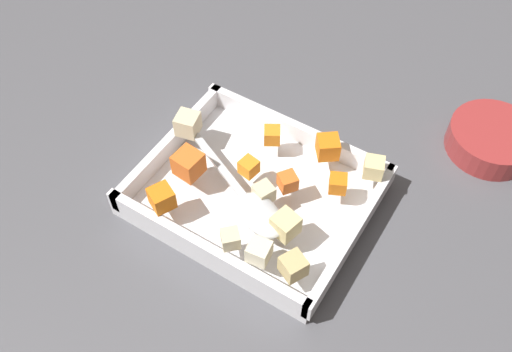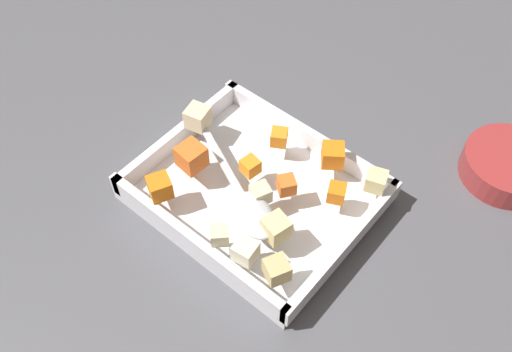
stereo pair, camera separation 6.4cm
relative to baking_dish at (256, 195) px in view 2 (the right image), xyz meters
name	(u,v)px [view 2 (the right image)]	position (x,y,z in m)	size (l,w,h in m)	color
ground_plane	(260,193)	(0.00, -0.01, -0.01)	(4.00, 4.00, 0.00)	#4C4C51
baking_dish	(256,195)	(0.00, 0.00, 0.00)	(0.30, 0.25, 0.05)	silver
carrot_chunk_near_right	(250,166)	(0.02, -0.01, 0.04)	(0.02, 0.02, 0.02)	orange
carrot_chunk_corner_nw	(333,155)	(-0.06, -0.09, 0.05)	(0.03, 0.03, 0.03)	orange
carrot_chunk_near_left	(288,184)	(-0.04, -0.02, 0.04)	(0.02, 0.02, 0.02)	orange
carrot_chunk_under_handle	(279,137)	(0.02, -0.07, 0.04)	(0.02, 0.02, 0.02)	orange
carrot_chunk_heap_top	(191,157)	(0.08, 0.03, 0.05)	(0.03, 0.03, 0.03)	orange
carrot_chunk_near_spoon	(160,187)	(0.08, 0.10, 0.05)	(0.03, 0.03, 0.03)	orange
carrot_chunk_back_center	(337,193)	(-0.10, -0.05, 0.04)	(0.02, 0.02, 0.02)	orange
potato_chunk_center	(220,235)	(-0.02, 0.10, 0.04)	(0.02, 0.02, 0.02)	beige
potato_chunk_corner_se	(376,181)	(-0.13, -0.09, 0.05)	(0.03, 0.03, 0.03)	#E0CC89
potato_chunk_mid_left	(277,270)	(-0.11, 0.09, 0.05)	(0.03, 0.03, 0.03)	tan
potato_chunk_mid_right	(245,251)	(-0.06, 0.10, 0.05)	(0.03, 0.03, 0.03)	beige
potato_chunk_corner_sw	(261,193)	(-0.02, 0.02, 0.04)	(0.02, 0.02, 0.02)	beige
potato_chunk_heap_side	(198,117)	(0.13, -0.02, 0.05)	(0.03, 0.03, 0.03)	beige
potato_chunk_far_left	(276,228)	(-0.07, 0.05, 0.05)	(0.03, 0.03, 0.03)	#E0CC89
serving_spoon	(249,207)	(-0.03, 0.04, 0.04)	(0.24, 0.13, 0.02)	silver
small_prep_bowl	(507,166)	(-0.24, -0.27, 0.01)	(0.13, 0.13, 0.04)	maroon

